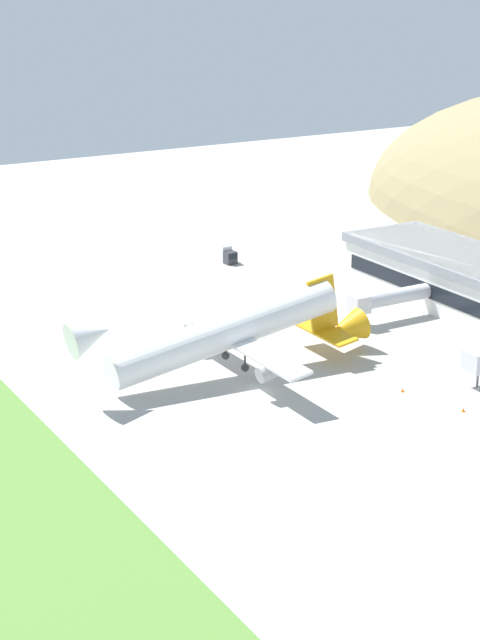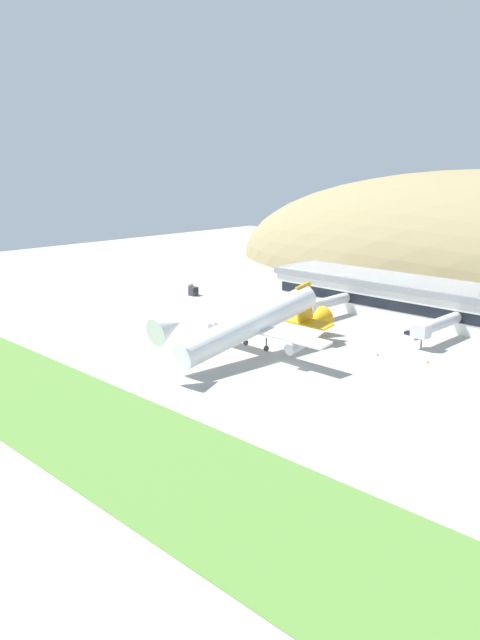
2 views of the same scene
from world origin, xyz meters
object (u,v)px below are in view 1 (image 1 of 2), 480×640
object	(u,v)px
service_car_0	(477,363)
service_car_1	(316,295)
traffic_cone_0	(403,390)
cargo_airplane	(230,333)
box_truck	(224,254)
traffic_cone_1	(463,410)
jetway_0	(386,298)

from	to	relation	value
service_car_0	service_car_1	xyz separation A→B (m)	(-40.07, -1.65, 0.00)
service_car_1	traffic_cone_0	bearing A→B (deg)	-18.27
cargo_airplane	service_car_0	distance (m)	37.11
service_car_0	cargo_airplane	bearing A→B (deg)	-115.55
service_car_0	box_truck	xyz separation A→B (m)	(-69.91, -3.53, 0.90)
service_car_0	traffic_cone_0	size ratio (longest dim) A/B	6.38
service_car_1	traffic_cone_0	size ratio (longest dim) A/B	7.10
traffic_cone_0	box_truck	bearing A→B (deg)	170.53
service_car_0	traffic_cone_1	xyz separation A→B (m)	(11.46, -12.85, -0.36)
service_car_1	traffic_cone_1	xyz separation A→B (m)	(51.53, -11.20, -0.37)
cargo_airplane	service_car_0	xyz separation A→B (m)	(15.81, 33.07, -5.83)
cargo_airplane	service_car_0	bearing A→B (deg)	64.45
service_car_1	box_truck	world-z (taller)	box_truck
traffic_cone_1	service_car_0	bearing A→B (deg)	131.73
traffic_cone_0	service_car_1	bearing A→B (deg)	161.73
box_truck	traffic_cone_0	bearing A→B (deg)	-9.47
cargo_airplane	traffic_cone_0	bearing A→B (deg)	44.75
service_car_0	traffic_cone_1	size ratio (longest dim) A/B	6.38
traffic_cone_1	traffic_cone_0	bearing A→B (deg)	-164.47
traffic_cone_1	cargo_airplane	bearing A→B (deg)	-143.46
service_car_0	box_truck	bearing A→B (deg)	-177.11
traffic_cone_1	jetway_0	bearing A→B (deg)	158.32
service_car_0	traffic_cone_1	world-z (taller)	service_car_0
jetway_0	box_truck	bearing A→B (deg)	-174.17
cargo_airplane	traffic_cone_1	xyz separation A→B (m)	(27.27, 20.21, -6.20)
jetway_0	service_car_1	xyz separation A→B (m)	(-16.25, -2.83, -3.34)
service_car_0	service_car_1	bearing A→B (deg)	-177.64
traffic_cone_0	traffic_cone_1	distance (m)	9.92
box_truck	traffic_cone_0	size ratio (longest dim) A/B	11.26
box_truck	jetway_0	bearing A→B (deg)	5.83
service_car_1	traffic_cone_1	bearing A→B (deg)	-12.26
service_car_1	cargo_airplane	bearing A→B (deg)	-52.32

